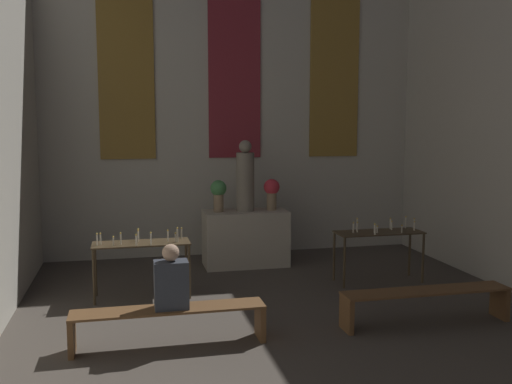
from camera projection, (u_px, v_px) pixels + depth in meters
The scene contains 10 objects.
wall_back at pixel (234, 100), 10.26m from camera, with size 6.96×0.16×5.52m.
altar at pixel (245, 238), 9.58m from camera, with size 1.39×0.68×0.93m.
statue at pixel (245, 179), 9.46m from camera, with size 0.30×0.30×1.18m.
flower_vase_left at pixel (218, 193), 9.39m from camera, with size 0.27×0.27×0.53m.
flower_vase_right at pixel (272, 191), 9.59m from camera, with size 0.27×0.27×0.53m.
candle_rack_left at pixel (142, 249), 7.79m from camera, with size 1.31×0.48×0.97m.
candle_rack_right at pixel (379, 238), 8.56m from camera, with size 1.31×0.48×0.97m.
pew_back_left at pixel (169, 318), 6.11m from camera, with size 2.07×0.36×0.42m.
pew_back_right at pixel (426, 299), 6.78m from camera, with size 2.07×0.36×0.42m.
person_seated at pixel (171, 281), 6.07m from camera, with size 0.36×0.24×0.70m.
Camera 1 is at (-1.92, 1.52, 2.40)m, focal length 40.00 mm.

